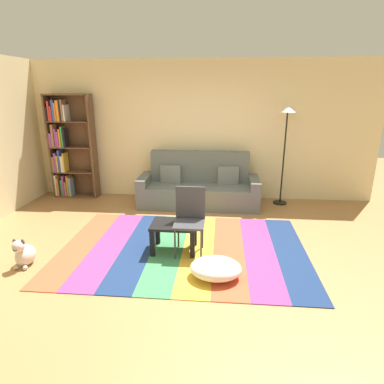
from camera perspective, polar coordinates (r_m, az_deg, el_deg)
ground_plane at (r=4.50m, az=-0.47°, el=-10.75°), size 14.00×14.00×0.00m
back_wall at (r=6.56m, az=1.72°, el=10.66°), size 6.80×0.10×2.70m
rug at (r=4.63m, az=-1.55°, el=-9.87°), size 3.38×2.33×0.01m
couch at (r=6.25m, az=1.20°, el=0.81°), size 2.26×0.80×1.00m
bookshelf at (r=7.07m, az=-21.09°, el=7.31°), size 0.90×0.28×2.06m
coffee_table at (r=4.45m, az=-3.17°, el=-6.53°), size 0.61×0.45×0.40m
pouf at (r=3.94m, az=4.18°, el=-13.22°), size 0.61×0.49×0.23m
dog at (r=4.67m, az=-27.38°, el=-9.60°), size 0.22×0.35×0.40m
standing_lamp at (r=6.29m, az=16.30°, el=11.75°), size 0.32×0.32×1.89m
tv_remote at (r=4.34m, az=-2.19°, el=-5.77°), size 0.11×0.15×0.02m
folding_chair at (r=4.36m, az=-0.38°, el=-4.01°), size 0.40×0.40×0.90m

